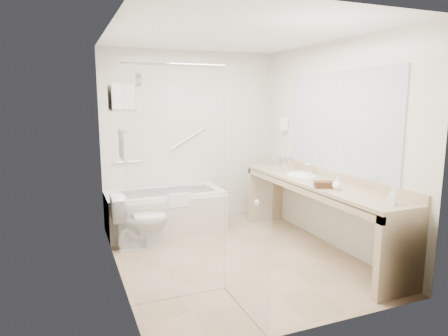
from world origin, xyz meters
name	(u,v)px	position (x,y,z in m)	size (l,w,h in m)	color
floor	(234,256)	(0.00, 0.00, 0.00)	(3.20, 3.20, 0.00)	#A28164
ceiling	(235,34)	(0.00, 0.00, 2.50)	(2.60, 3.20, 0.10)	white
wall_back	(191,138)	(0.00, 1.60, 1.25)	(2.60, 0.10, 2.50)	beige
wall_front	(319,175)	(0.00, -1.60, 1.25)	(2.60, 0.10, 2.50)	beige
wall_left	(114,156)	(-1.30, 0.00, 1.25)	(0.10, 3.20, 2.50)	beige
wall_right	(330,145)	(1.30, 0.00, 1.25)	(0.10, 3.20, 2.50)	beige
bathtub	(166,211)	(-0.50, 1.24, 0.28)	(1.60, 0.73, 0.59)	white
grab_bar_short	(127,162)	(-0.95, 1.56, 0.95)	(0.03, 0.03, 0.40)	silver
grab_bar_long	(189,138)	(-0.05, 1.56, 1.25)	(0.03, 0.03, 0.60)	silver
shower_enclosure	(209,188)	(-0.63, -0.93, 1.07)	(0.96, 0.91, 2.11)	silver
towel_shelf	(121,105)	(-1.17, 0.35, 1.75)	(0.24, 0.55, 0.81)	silver
vanity_counter	(317,198)	(1.02, -0.15, 0.64)	(0.55, 2.70, 0.95)	tan
sink	(301,177)	(1.05, 0.25, 0.82)	(0.40, 0.52, 0.14)	white
faucet	(311,168)	(1.20, 0.25, 0.93)	(0.03, 0.03, 0.14)	silver
mirror	(339,122)	(1.29, -0.15, 1.55)	(0.02, 2.00, 1.20)	#B4B8C0
hairdryer_unit	(284,124)	(1.25, 1.05, 1.45)	(0.08, 0.10, 0.18)	white
toilet	(140,221)	(-0.95, 0.70, 0.34)	(0.39, 0.69, 0.68)	white
amenity_basket	(324,185)	(0.87, -0.49, 0.88)	(0.20, 0.13, 0.07)	#4A2F1A
soap_bottle_a	(392,201)	(1.03, -1.31, 0.88)	(0.07, 0.15, 0.07)	white
soap_bottle_b	(337,185)	(0.95, -0.62, 0.90)	(0.10, 0.13, 0.10)	white
water_bottle_left	(286,168)	(0.89, 0.38, 0.93)	(0.06, 0.06, 0.19)	silver
water_bottle_mid	(285,164)	(1.03, 0.62, 0.93)	(0.06, 0.06, 0.18)	silver
water_bottle_right	(290,165)	(1.04, 0.49, 0.94)	(0.06, 0.06, 0.19)	silver
drinking_glass_near	(284,169)	(0.95, 0.51, 0.90)	(0.07, 0.07, 0.09)	silver
drinking_glass_far	(309,175)	(1.04, 0.04, 0.89)	(0.06, 0.06, 0.08)	silver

